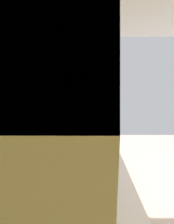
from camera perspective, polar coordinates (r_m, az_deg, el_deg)
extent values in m
cube|color=beige|center=(1.63, -12.76, -3.77)|extent=(4.11, 0.12, 2.56)
cube|color=silver|center=(1.42, 0.84, -22.18)|extent=(3.26, 0.67, 0.02)
cube|color=#332819|center=(1.92, 11.80, -29.45)|extent=(0.01, 0.01, 0.83)
cube|color=#332819|center=(2.28, 9.29, -21.86)|extent=(0.01, 0.01, 0.83)
cube|color=#332819|center=(2.67, 7.66, -16.40)|extent=(0.01, 0.01, 0.83)
cube|color=tan|center=(1.19, -7.08, 18.75)|extent=(2.16, 0.32, 0.62)
cube|color=#B7BABF|center=(3.35, 0.07, -10.05)|extent=(0.62, 0.61, 0.93)
cube|color=black|center=(3.38, 5.40, -10.74)|extent=(0.48, 0.01, 0.51)
cube|color=black|center=(3.21, 0.07, -2.17)|extent=(0.59, 0.58, 0.02)
cube|color=#B7BABF|center=(3.20, -5.00, -0.77)|extent=(0.59, 0.04, 0.18)
cylinder|color=#38383D|center=(3.07, 2.11, -2.50)|extent=(0.11, 0.11, 0.01)
cylinder|color=#38383D|center=(3.34, 1.94, -1.35)|extent=(0.11, 0.11, 0.01)
cylinder|color=#38383D|center=(3.07, -1.96, -2.50)|extent=(0.11, 0.11, 0.01)
cylinder|color=#38383D|center=(3.34, -1.80, -1.35)|extent=(0.11, 0.11, 0.01)
cube|color=white|center=(1.58, -0.02, -11.77)|extent=(0.46, 0.32, 0.30)
cube|color=black|center=(1.55, 6.22, -12.32)|extent=(0.29, 0.01, 0.21)
cube|color=#2D2D33|center=(1.76, 5.44, -9.36)|extent=(0.08, 0.01, 0.21)
cylinder|color=gold|center=(2.06, 4.11, -9.90)|extent=(0.17, 0.17, 0.04)
cylinder|color=gold|center=(2.06, 4.11, -9.64)|extent=(0.14, 0.14, 0.02)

